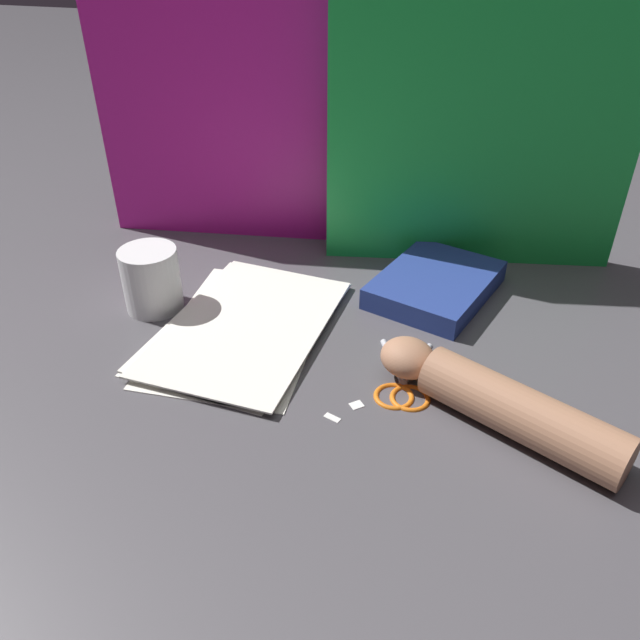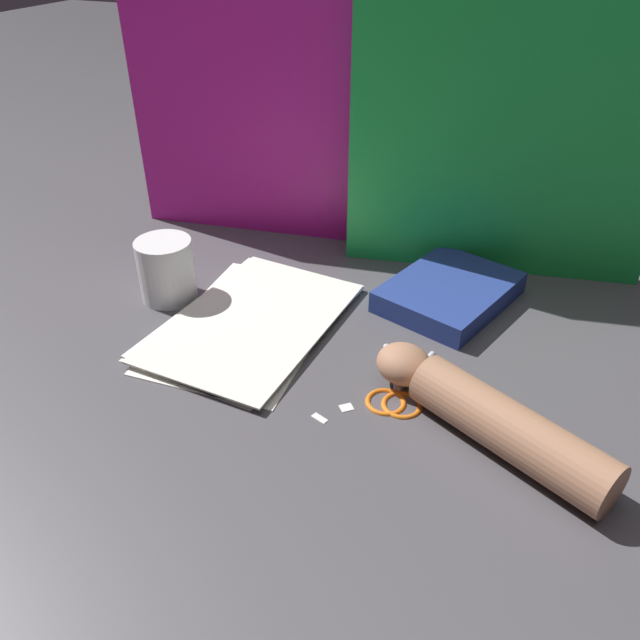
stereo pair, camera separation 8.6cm
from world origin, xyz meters
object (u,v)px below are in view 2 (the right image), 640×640
object	(u,v)px
hand_forearm	(487,416)
mug	(166,270)
book_closed	(449,292)
paper_stack	(251,321)
scissors	(397,391)

from	to	relation	value
hand_forearm	mug	world-z (taller)	mug
book_closed	paper_stack	bearing A→B (deg)	-145.75
scissors	hand_forearm	world-z (taller)	hand_forearm
paper_stack	hand_forearm	size ratio (longest dim) A/B	1.12
book_closed	mug	xyz separation A→B (m)	(-0.43, -0.16, 0.03)
book_closed	hand_forearm	distance (m)	0.31
scissors	hand_forearm	bearing A→B (deg)	-16.59
book_closed	hand_forearm	xyz separation A→B (m)	(0.11, -0.29, 0.01)
paper_stack	mug	distance (m)	0.17
mug	hand_forearm	bearing A→B (deg)	-13.57
hand_forearm	mug	bearing A→B (deg)	166.43
book_closed	scissors	world-z (taller)	book_closed
paper_stack	book_closed	world-z (taller)	book_closed
book_closed	scissors	bearing A→B (deg)	-92.77
paper_stack	hand_forearm	bearing A→B (deg)	-15.99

